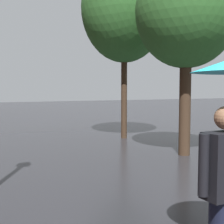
% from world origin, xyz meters
% --- Properties ---
extents(street_tree_1, '(2.65, 2.65, 5.23)m').
position_xyz_m(street_tree_1, '(2.86, 5.10, 3.73)').
color(street_tree_1, '#473323').
rests_on(street_tree_1, ground).
extents(street_tree_2, '(2.99, 2.99, 6.44)m').
position_xyz_m(street_tree_2, '(2.75, 8.30, 4.54)').
color(street_tree_2, '#473323').
rests_on(street_tree_2, ground).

